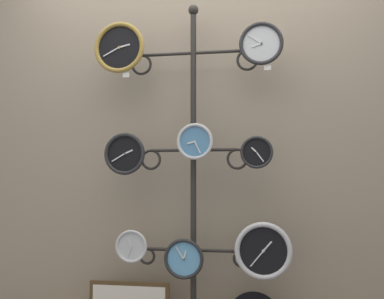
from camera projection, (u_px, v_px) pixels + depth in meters
name	position (u px, v px, depth m)	size (l,w,h in m)	color
shop_wall	(198.00, 116.00, 2.87)	(4.40, 0.04, 2.80)	gray
display_stand	(193.00, 236.00, 2.66)	(0.79, 0.43, 2.07)	#282623
clock_top_left	(119.00, 48.00, 2.71)	(0.31, 0.04, 0.31)	black
clock_top_right	(261.00, 44.00, 2.59)	(0.26, 0.04, 0.26)	silver
clock_middle_left	(125.00, 154.00, 2.68)	(0.25, 0.04, 0.25)	black
clock_middle_center	(195.00, 142.00, 2.59)	(0.21, 0.04, 0.21)	#4C84B2
clock_middle_right	(257.00, 152.00, 2.57)	(0.19, 0.04, 0.19)	black
clock_bottom_left	(132.00, 246.00, 2.64)	(0.19, 0.04, 0.19)	silver
clock_bottom_center	(184.00, 259.00, 2.58)	(0.23, 0.04, 0.23)	#60A8DB
clock_bottom_right	(263.00, 251.00, 2.49)	(0.32, 0.04, 0.32)	black
price_tag_upper	(126.00, 75.00, 2.69)	(0.04, 0.00, 0.03)	white
price_tag_mid	(268.00, 68.00, 2.58)	(0.04, 0.00, 0.03)	white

